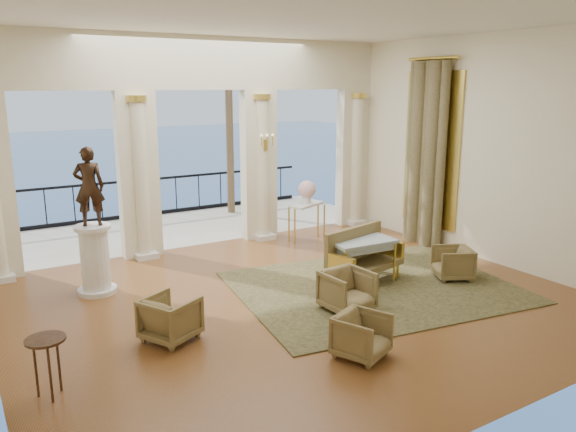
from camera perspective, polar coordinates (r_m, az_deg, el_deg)
floor at (r=9.45m, az=0.92°, el=-8.60°), size 9.00×9.00×0.00m
room_walls at (r=7.88m, az=5.41°, el=8.55°), size 9.00×9.00×9.00m
arcade at (r=12.20m, az=-8.82°, el=8.70°), size 9.00×0.56×4.50m
terrace at (r=14.46m, az=-11.51°, el=-1.31°), size 10.00×3.60×0.10m
balustrade at (r=15.84m, az=-13.59°, el=1.55°), size 9.00×0.06×1.03m
palm_tree at (r=15.53m, az=-6.12°, el=15.28°), size 2.00×2.00×4.50m
curtain at (r=12.74m, az=13.77°, el=6.11°), size 0.33×1.40×4.09m
window_frame at (r=12.86m, az=14.38°, el=6.51°), size 0.04×1.60×3.40m
wall_sconce at (r=12.57m, az=-2.26°, el=7.34°), size 0.30×0.11×0.33m
rug at (r=10.14m, az=8.74°, el=-7.15°), size 5.23×4.34×0.02m
armchair_a at (r=7.58m, az=7.52°, el=-11.77°), size 0.81×0.79×0.65m
armchair_b at (r=8.99m, az=6.04°, el=-7.37°), size 0.75×0.71×0.72m
armchair_c at (r=10.81m, az=16.39°, el=-4.46°), size 0.83×0.85×0.66m
armchair_d at (r=8.15m, az=-11.85°, el=-9.93°), size 0.87×0.89×0.70m
settee at (r=10.23m, az=7.45°, el=-4.06°), size 1.61×0.96×1.00m
game_table at (r=10.14m, az=7.55°, el=-2.89°), size 1.20×0.70×0.80m
pedestal at (r=10.16m, az=-19.01°, el=-4.32°), size 0.66×0.66×1.20m
statue at (r=9.86m, az=-19.57°, el=2.85°), size 0.56×0.45×1.33m
console_table at (r=12.84m, az=1.92°, el=0.62°), size 0.97×0.68×0.86m
urn at (r=12.74m, az=1.93°, el=2.61°), size 0.40×0.40×0.53m
side_table at (r=7.05m, az=-23.38°, el=-12.10°), size 0.45×0.45×0.73m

